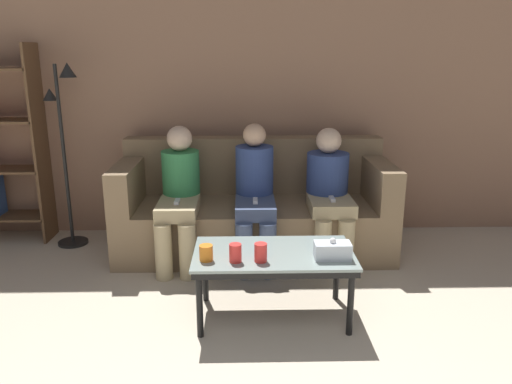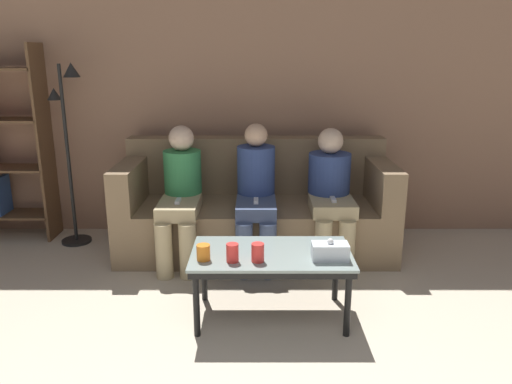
{
  "view_description": "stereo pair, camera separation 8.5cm",
  "coord_description": "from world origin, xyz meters",
  "px_view_note": "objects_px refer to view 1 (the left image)",
  "views": [
    {
      "loc": [
        -0.09,
        -0.8,
        1.66
      ],
      "look_at": [
        0.0,
        2.68,
        0.68
      ],
      "focal_mm": 35.0,
      "sensor_mm": 36.0,
      "label": 1
    },
    {
      "loc": [
        -0.0,
        -0.8,
        1.66
      ],
      "look_at": [
        0.0,
        2.68,
        0.68
      ],
      "focal_mm": 35.0,
      "sensor_mm": 36.0,
      "label": 2
    }
  ],
  "objects_px": {
    "standing_lamp": "(65,137)",
    "seated_person_left_end": "(179,192)",
    "cup_far_center": "(235,253)",
    "cup_near_right": "(261,252)",
    "cup_near_left": "(206,253)",
    "seated_person_mid_right": "(329,190)",
    "coffee_table": "(273,258)",
    "couch": "(254,211)",
    "tissue_box": "(332,250)",
    "seated_person_mid_left": "(255,190)"
  },
  "relations": [
    {
      "from": "cup_near_right",
      "to": "cup_far_center",
      "type": "distance_m",
      "value": 0.15
    },
    {
      "from": "cup_near_right",
      "to": "coffee_table",
      "type": "bearing_deg",
      "value": 59.61
    },
    {
      "from": "standing_lamp",
      "to": "seated_person_mid_left",
      "type": "bearing_deg",
      "value": -13.36
    },
    {
      "from": "cup_far_center",
      "to": "standing_lamp",
      "type": "xyz_separation_m",
      "value": [
        -1.47,
        1.48,
        0.46
      ]
    },
    {
      "from": "couch",
      "to": "cup_near_left",
      "type": "bearing_deg",
      "value": -103.51
    },
    {
      "from": "seated_person_left_end",
      "to": "seated_person_mid_right",
      "type": "relative_size",
      "value": 1.02
    },
    {
      "from": "coffee_table",
      "to": "seated_person_mid_right",
      "type": "xyz_separation_m",
      "value": [
        0.51,
        0.98,
        0.18
      ]
    },
    {
      "from": "standing_lamp",
      "to": "seated_person_left_end",
      "type": "bearing_deg",
      "value": -21.13
    },
    {
      "from": "tissue_box",
      "to": "coffee_table",
      "type": "bearing_deg",
      "value": 162.81
    },
    {
      "from": "couch",
      "to": "seated_person_mid_left",
      "type": "height_order",
      "value": "seated_person_mid_left"
    },
    {
      "from": "cup_near_right",
      "to": "seated_person_mid_right",
      "type": "bearing_deg",
      "value": 62.1
    },
    {
      "from": "cup_near_right",
      "to": "tissue_box",
      "type": "xyz_separation_m",
      "value": [
        0.44,
        0.04,
        -0.01
      ]
    },
    {
      "from": "cup_near_right",
      "to": "seated_person_mid_right",
      "type": "distance_m",
      "value": 1.27
    },
    {
      "from": "couch",
      "to": "cup_far_center",
      "type": "height_order",
      "value": "couch"
    },
    {
      "from": "cup_near_right",
      "to": "cup_far_center",
      "type": "bearing_deg",
      "value": -179.25
    },
    {
      "from": "cup_near_right",
      "to": "couch",
      "type": "bearing_deg",
      "value": 90.45
    },
    {
      "from": "seated_person_mid_left",
      "to": "cup_near_right",
      "type": "bearing_deg",
      "value": -89.45
    },
    {
      "from": "cup_near_right",
      "to": "seated_person_mid_left",
      "type": "relative_size",
      "value": 0.1
    },
    {
      "from": "couch",
      "to": "seated_person_mid_left",
      "type": "relative_size",
      "value": 2.05
    },
    {
      "from": "coffee_table",
      "to": "seated_person_mid_left",
      "type": "height_order",
      "value": "seated_person_mid_left"
    },
    {
      "from": "seated_person_mid_right",
      "to": "coffee_table",
      "type": "bearing_deg",
      "value": -117.52
    },
    {
      "from": "seated_person_left_end",
      "to": "seated_person_mid_left",
      "type": "height_order",
      "value": "seated_person_mid_left"
    },
    {
      "from": "couch",
      "to": "seated_person_left_end",
      "type": "height_order",
      "value": "seated_person_left_end"
    },
    {
      "from": "couch",
      "to": "cup_far_center",
      "type": "distance_m",
      "value": 1.36
    },
    {
      "from": "couch",
      "to": "seated_person_mid_right",
      "type": "height_order",
      "value": "seated_person_mid_right"
    },
    {
      "from": "cup_near_left",
      "to": "cup_near_right",
      "type": "relative_size",
      "value": 0.85
    },
    {
      "from": "cup_near_left",
      "to": "seated_person_mid_right",
      "type": "xyz_separation_m",
      "value": [
        0.92,
        1.1,
        0.08
      ]
    },
    {
      "from": "coffee_table",
      "to": "seated_person_mid_right",
      "type": "height_order",
      "value": "seated_person_mid_right"
    },
    {
      "from": "cup_near_right",
      "to": "standing_lamp",
      "type": "xyz_separation_m",
      "value": [
        -1.62,
        1.48,
        0.46
      ]
    },
    {
      "from": "tissue_box",
      "to": "seated_person_mid_left",
      "type": "distance_m",
      "value": 1.16
    },
    {
      "from": "cup_far_center",
      "to": "seated_person_left_end",
      "type": "distance_m",
      "value": 1.19
    },
    {
      "from": "standing_lamp",
      "to": "seated_person_left_end",
      "type": "xyz_separation_m",
      "value": [
        1.01,
        -0.39,
        -0.39
      ]
    },
    {
      "from": "coffee_table",
      "to": "cup_near_left",
      "type": "bearing_deg",
      "value": -163.38
    },
    {
      "from": "tissue_box",
      "to": "seated_person_left_end",
      "type": "height_order",
      "value": "seated_person_left_end"
    },
    {
      "from": "seated_person_left_end",
      "to": "cup_near_right",
      "type": "bearing_deg",
      "value": -60.59
    },
    {
      "from": "standing_lamp",
      "to": "seated_person_left_end",
      "type": "distance_m",
      "value": 1.15
    },
    {
      "from": "cup_near_left",
      "to": "coffee_table",
      "type": "bearing_deg",
      "value": 16.62
    },
    {
      "from": "coffee_table",
      "to": "tissue_box",
      "type": "relative_size",
      "value": 4.56
    },
    {
      "from": "cup_far_center",
      "to": "cup_near_left",
      "type": "bearing_deg",
      "value": 172.14
    },
    {
      "from": "tissue_box",
      "to": "seated_person_mid_right",
      "type": "bearing_deg",
      "value": 81.78
    },
    {
      "from": "cup_far_center",
      "to": "standing_lamp",
      "type": "bearing_deg",
      "value": 134.77
    },
    {
      "from": "tissue_box",
      "to": "seated_person_mid_right",
      "type": "xyz_separation_m",
      "value": [
        0.16,
        1.09,
        0.08
      ]
    },
    {
      "from": "cup_near_left",
      "to": "seated_person_mid_right",
      "type": "bearing_deg",
      "value": 50.03
    },
    {
      "from": "cup_near_left",
      "to": "seated_person_mid_right",
      "type": "distance_m",
      "value": 1.44
    },
    {
      "from": "coffee_table",
      "to": "seated_person_left_end",
      "type": "distance_m",
      "value": 1.19
    },
    {
      "from": "coffee_table",
      "to": "seated_person_mid_left",
      "type": "xyz_separation_m",
      "value": [
        -0.1,
        0.95,
        0.18
      ]
    },
    {
      "from": "cup_near_right",
      "to": "cup_far_center",
      "type": "height_order",
      "value": "cup_near_right"
    },
    {
      "from": "couch",
      "to": "standing_lamp",
      "type": "bearing_deg",
      "value": 175.09
    },
    {
      "from": "seated_person_mid_left",
      "to": "seated_person_mid_right",
      "type": "xyz_separation_m",
      "value": [
        0.6,
        0.02,
        -0.01
      ]
    },
    {
      "from": "couch",
      "to": "tissue_box",
      "type": "bearing_deg",
      "value": -71.07
    }
  ]
}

